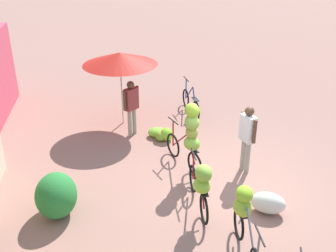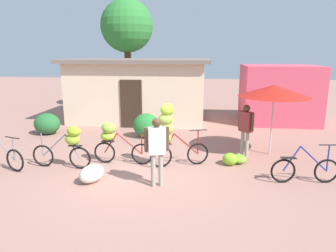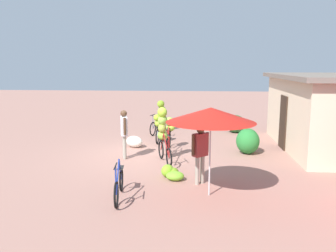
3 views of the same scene
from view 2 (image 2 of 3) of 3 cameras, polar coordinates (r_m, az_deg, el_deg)
The scene contains 15 objects.
ground_plane at distance 8.17m, azimuth -4.40°, elevation -9.00°, with size 60.00×60.00×0.00m, color #A07062.
building_low at distance 14.52m, azimuth -5.30°, elevation 6.63°, with size 6.42×3.71×2.79m.
shop_pink at distance 14.96m, azimuth 19.49°, elevation 5.54°, with size 3.20×2.80×2.52m, color #D44860.
tree_behind_building at distance 17.14m, azimuth -7.50°, elevation 17.47°, with size 2.72×2.72×5.78m.
hedge_bush_front_left at distance 12.87m, azimuth -21.18°, elevation 0.38°, with size 0.99×0.85×0.82m, color #266631.
hedge_bush_front_right at distance 11.58m, azimuth -3.95°, elevation 0.09°, with size 1.00×0.82×0.90m, color #297C33.
market_umbrella at distance 9.84m, azimuth 18.80°, elevation 6.10°, with size 2.12×2.12×2.15m.
bicycle_near_pile at distance 8.84m, azimuth -17.69°, elevation -3.03°, with size 1.70×0.39×1.19m.
bicycle_center_loaded at distance 8.93m, azimuth -9.90°, elevation -2.31°, with size 1.70×0.38×1.20m.
bicycle_by_shop at distance 8.46m, azimuth 0.19°, elevation -0.89°, with size 1.60×0.66×1.77m.
bicycle_rightmost at distance 8.30m, azimuth 23.70°, elevation -7.27°, with size 1.65×0.25×0.97m.
banana_pile_on_ground at distance 9.10m, azimuth 11.82°, elevation -5.88°, with size 0.75×0.72×0.36m.
produce_sack at distance 7.91m, azimuth -13.70°, elevation -8.41°, with size 0.70×0.44×0.44m, color silver.
person_vendor at distance 7.22m, azimuth -2.05°, elevation -3.49°, with size 0.56×0.31×1.65m.
person_bystander at distance 9.66m, azimuth 13.98°, elevation 0.16°, with size 0.42×0.45×1.58m.
Camera 2 is at (1.49, -7.41, 3.11)m, focal length 33.44 mm.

